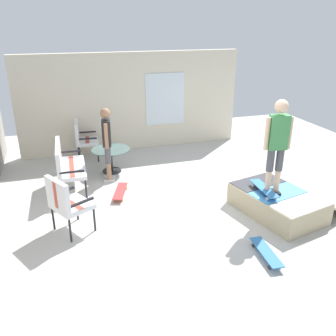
{
  "coord_description": "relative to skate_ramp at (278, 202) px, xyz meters",
  "views": [
    {
      "loc": [
        -5.69,
        2.43,
        3.37
      ],
      "look_at": [
        0.45,
        0.52,
        0.7
      ],
      "focal_mm": 38.31,
      "sensor_mm": 36.0,
      "label": 1
    }
  ],
  "objects": [
    {
      "name": "ground_plane",
      "position": [
        0.65,
        1.28,
        -0.27
      ],
      "size": [
        12.0,
        12.0,
        0.1
      ],
      "primitive_type": "cube",
      "color": "beige"
    },
    {
      "name": "house_facade",
      "position": [
        4.45,
        1.77,
        1.09
      ],
      "size": [
        0.23,
        6.0,
        2.61
      ],
      "color": "beige",
      "rests_on": "ground_plane"
    },
    {
      "name": "skate_ramp",
      "position": [
        0.0,
        0.0,
        0.0
      ],
      "size": [
        1.91,
        1.93,
        0.43
      ],
      "color": "tan",
      "rests_on": "ground_plane"
    },
    {
      "name": "patio_bench",
      "position": [
        2.21,
        3.7,
        0.4
      ],
      "size": [
        1.27,
        0.59,
        1.02
      ],
      "color": "black",
      "rests_on": "ground_plane"
    },
    {
      "name": "patio_chair_near_house",
      "position": [
        3.93,
        3.21,
        0.4
      ],
      "size": [
        0.66,
        0.6,
        1.02
      ],
      "color": "black",
      "rests_on": "ground_plane"
    },
    {
      "name": "patio_chair_by_wall",
      "position": [
        0.46,
        3.78,
        0.4
      ],
      "size": [
        0.81,
        0.78,
        1.02
      ],
      "color": "black",
      "rests_on": "ground_plane"
    },
    {
      "name": "patio_table",
      "position": [
        2.9,
        2.65,
        0.19
      ],
      "size": [
        0.9,
        0.9,
        0.57
      ],
      "color": "black",
      "rests_on": "ground_plane"
    },
    {
      "name": "person_watching",
      "position": [
        2.45,
        2.78,
        0.74
      ],
      "size": [
        0.47,
        0.28,
        1.65
      ],
      "color": "silver",
      "rests_on": "ground_plane"
    },
    {
      "name": "person_skater",
      "position": [
        -0.01,
        0.18,
        1.23
      ],
      "size": [
        0.28,
        0.47,
        1.72
      ],
      "color": "black",
      "rests_on": "skate_ramp"
    },
    {
      "name": "skateboard_by_bench",
      "position": [
        1.6,
        2.69,
        -0.13
      ],
      "size": [
        0.82,
        0.45,
        0.1
      ],
      "color": "#B23838",
      "rests_on": "ground_plane"
    },
    {
      "name": "skateboard_spare",
      "position": [
        -1.14,
        0.93,
        -0.13
      ],
      "size": [
        0.81,
        0.27,
        0.1
      ],
      "color": "#3372B2",
      "rests_on": "ground_plane"
    },
    {
      "name": "skateboard_on_ramp",
      "position": [
        0.06,
        0.29,
        0.3
      ],
      "size": [
        0.81,
        0.25,
        0.1
      ],
      "color": "#3372B2",
      "rests_on": "skate_ramp"
    }
  ]
}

